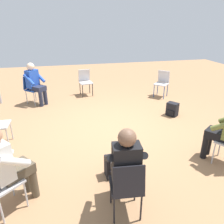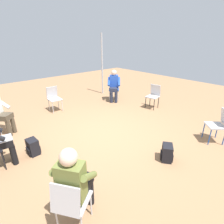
# 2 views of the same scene
# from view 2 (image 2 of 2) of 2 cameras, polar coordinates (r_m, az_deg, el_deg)

# --- Properties ---
(ground_plane) EXTENTS (16.21, 16.21, 0.00)m
(ground_plane) POSITION_cam_2_polar(r_m,az_deg,el_deg) (4.75, -2.70, -7.29)
(ground_plane) COLOR #99704C
(chair_northwest) EXTENTS (0.58, 0.58, 0.85)m
(chair_northwest) POSITION_cam_2_polar(r_m,az_deg,el_deg) (4.95, 31.61, -3.20)
(chair_northwest) COLOR #B7B7BC
(chair_northwest) RESTS_ON ground
(chair_southwest) EXTENTS (0.58, 0.59, 0.85)m
(chair_southwest) POSITION_cam_2_polar(r_m,az_deg,el_deg) (7.29, 0.65, 7.93)
(chair_southwest) COLOR #1E4799
(chair_southwest) RESTS_ON ground
(chair_west) EXTENTS (0.49, 0.46, 0.85)m
(chair_west) POSITION_cam_2_polar(r_m,az_deg,el_deg) (6.55, 13.43, 5.54)
(chair_west) COLOR #B7B7BC
(chair_west) RESTS_ON ground
(chair_northeast) EXTENTS (0.58, 0.57, 0.85)m
(chair_northeast) POSITION_cam_2_polar(r_m,az_deg,el_deg) (2.53, -13.36, -26.63)
(chair_northeast) COLOR #B7B7BC
(chair_northeast) RESTS_ON ground
(chair_south) EXTENTS (0.42, 0.45, 0.85)m
(chair_south) POSITION_cam_2_polar(r_m,az_deg,el_deg) (6.43, -18.48, 4.64)
(chair_south) COLOR #B7B7BC
(chair_south) RESTS_ON ground
(person_in_blue) EXTENTS (0.63, 0.63, 1.24)m
(person_in_blue) POSITION_cam_2_polar(r_m,az_deg,el_deg) (7.08, 0.62, 9.12)
(person_in_blue) COLOR #23283D
(person_in_blue) RESTS_ON ground
(person_in_olive) EXTENTS (0.63, 0.63, 1.24)m
(person_in_olive) POSITION_cam_2_polar(r_m,az_deg,el_deg) (2.49, -12.01, -20.93)
(person_in_olive) COLOR black
(person_in_olive) RESTS_ON ground
(backpack_near_laptop_user) EXTENTS (0.34, 0.33, 0.36)m
(backpack_near_laptop_user) POSITION_cam_2_polar(r_m,az_deg,el_deg) (3.94, 17.47, -12.82)
(backpack_near_laptop_user) COLOR black
(backpack_near_laptop_user) RESTS_ON ground
(backpack_by_empty_chair) EXTENTS (0.26, 0.29, 0.36)m
(backpack_by_empty_chair) POSITION_cam_2_polar(r_m,az_deg,el_deg) (4.32, -24.37, -10.56)
(backpack_by_empty_chair) COLOR black
(backpack_by_empty_chair) RESTS_ON ground
(tent_pole_far) EXTENTS (0.07, 0.07, 2.59)m
(tent_pole_far) POSITION_cam_2_polar(r_m,az_deg,el_deg) (7.98, -3.25, 15.10)
(tent_pole_far) COLOR #B2B2B7
(tent_pole_far) RESTS_ON ground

